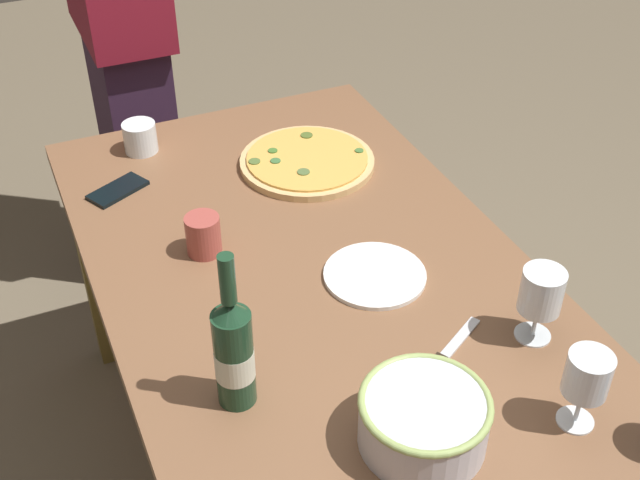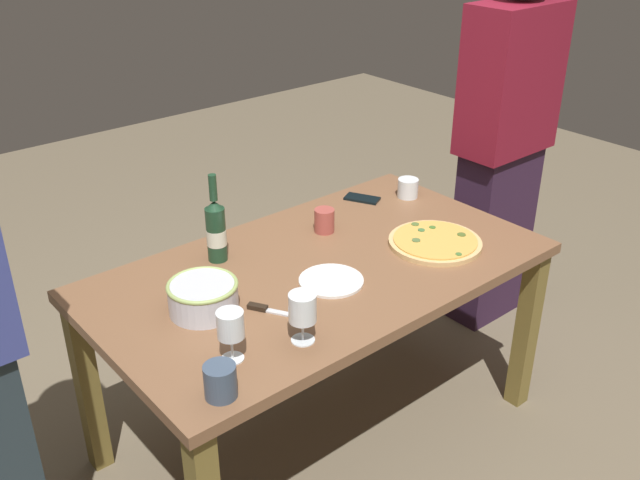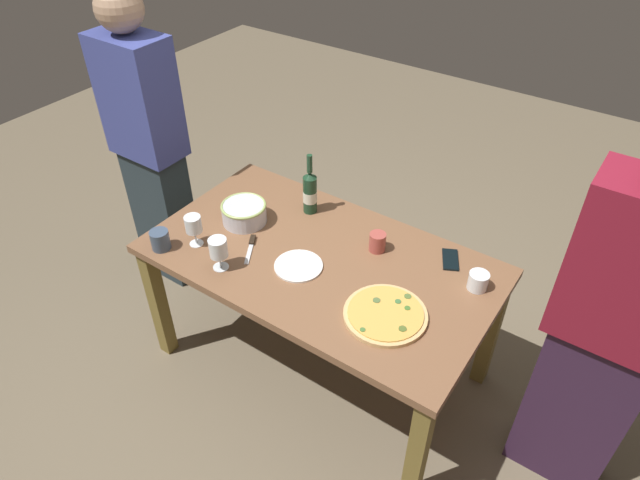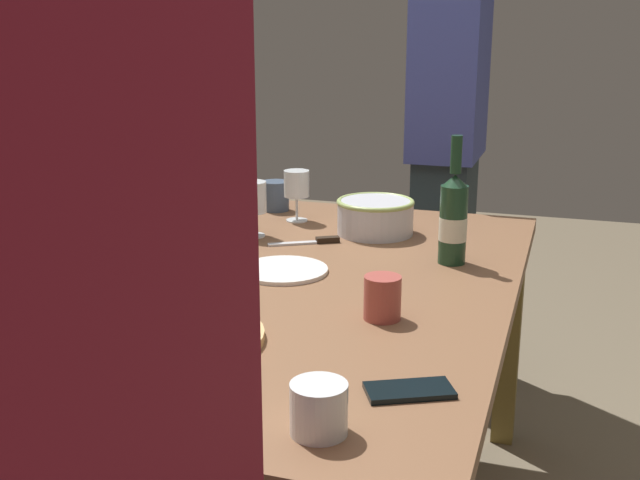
# 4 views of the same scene
# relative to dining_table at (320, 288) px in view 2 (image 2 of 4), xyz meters

# --- Properties ---
(ground_plane) EXTENTS (8.00, 8.00, 0.00)m
(ground_plane) POSITION_rel_dining_table_xyz_m (0.00, 0.00, -0.66)
(ground_plane) COLOR #6B5E49
(dining_table) EXTENTS (1.60, 0.90, 0.75)m
(dining_table) POSITION_rel_dining_table_xyz_m (0.00, 0.00, 0.00)
(dining_table) COLOR brown
(dining_table) RESTS_ON ground
(pizza) EXTENTS (0.35, 0.35, 0.03)m
(pizza) POSITION_rel_dining_table_xyz_m (0.43, -0.15, 0.10)
(pizza) COLOR #DBB070
(pizza) RESTS_ON dining_table
(serving_bowl) EXTENTS (0.22, 0.22, 0.10)m
(serving_bowl) POSITION_rel_dining_table_xyz_m (-0.46, 0.02, 0.15)
(serving_bowl) COLOR silver
(serving_bowl) RESTS_ON dining_table
(wine_bottle) EXTENTS (0.07, 0.07, 0.33)m
(wine_bottle) POSITION_rel_dining_table_xyz_m (-0.25, 0.27, 0.21)
(wine_bottle) COLOR #1B3D26
(wine_bottle) RESTS_ON dining_table
(wine_glass_near_pizza) EXTENTS (0.08, 0.08, 0.16)m
(wine_glass_near_pizza) POSITION_rel_dining_table_xyz_m (-0.33, -0.31, 0.20)
(wine_glass_near_pizza) COLOR white
(wine_glass_near_pizza) RESTS_ON dining_table
(wine_glass_by_bottle) EXTENTS (0.08, 0.08, 0.16)m
(wine_glass_by_bottle) POSITION_rel_dining_table_xyz_m (-0.54, -0.25, 0.21)
(wine_glass_by_bottle) COLOR white
(wine_glass_by_bottle) RESTS_ON dining_table
(cup_amber) EXTENTS (0.09, 0.09, 0.08)m
(cup_amber) POSITION_rel_dining_table_xyz_m (0.67, 0.22, 0.13)
(cup_amber) COLOR white
(cup_amber) RESTS_ON dining_table
(cup_ceramic) EXTENTS (0.08, 0.08, 0.09)m
(cup_ceramic) POSITION_rel_dining_table_xyz_m (0.19, 0.20, 0.14)
(cup_ceramic) COLOR #A84940
(cup_ceramic) RESTS_ON dining_table
(cup_spare) EXTENTS (0.09, 0.09, 0.10)m
(cup_spare) POSITION_rel_dining_table_xyz_m (-0.65, -0.37, 0.14)
(cup_spare) COLOR #3E4E64
(cup_spare) RESTS_ON dining_table
(side_plate) EXTENTS (0.22, 0.22, 0.01)m
(side_plate) POSITION_rel_dining_table_xyz_m (-0.04, -0.11, 0.10)
(side_plate) COLOR white
(side_plate) RESTS_ON dining_table
(cell_phone) EXTENTS (0.13, 0.16, 0.01)m
(cell_phone) POSITION_rel_dining_table_xyz_m (0.50, 0.32, 0.10)
(cell_phone) COLOR black
(cell_phone) RESTS_ON dining_table
(pizza_knife) EXTENTS (0.12, 0.18, 0.02)m
(pizza_knife) POSITION_rel_dining_table_xyz_m (-0.31, -0.12, 0.10)
(pizza_knife) COLOR silver
(pizza_knife) RESTS_ON dining_table
(person_guest_left) EXTENTS (0.45, 0.24, 1.74)m
(person_guest_left) POSITION_rel_dining_table_xyz_m (1.20, 0.14, 0.23)
(person_guest_left) COLOR #321C35
(person_guest_left) RESTS_ON ground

